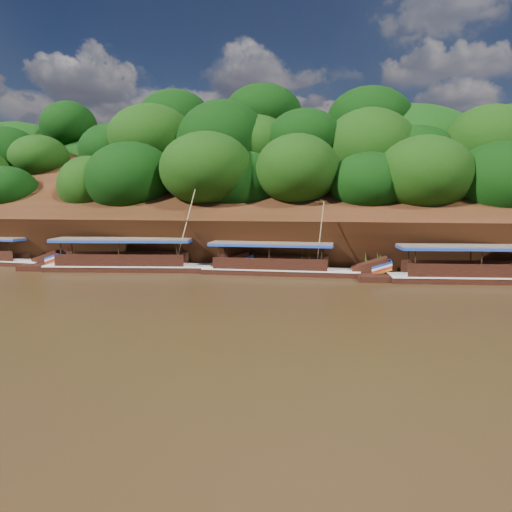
{
  "coord_description": "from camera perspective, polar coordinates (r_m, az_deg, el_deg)",
  "views": [
    {
      "loc": [
        4.82,
        -26.47,
        5.21
      ],
      "look_at": [
        -2.27,
        7.0,
        1.38
      ],
      "focal_mm": 35.0,
      "sensor_mm": 36.0,
      "label": 1
    }
  ],
  "objects": [
    {
      "name": "riverbank",
      "position": [
        49.54,
        6.35,
        2.5
      ],
      "size": [
        120.0,
        30.06,
        19.4
      ],
      "color": "black",
      "rests_on": "ground"
    },
    {
      "name": "boat_0",
      "position": [
        35.24,
        26.1,
        -1.89
      ],
      "size": [
        14.68,
        3.89,
        6.69
      ],
      "rotation": [
        0.0,
        0.0,
        0.13
      ],
      "color": "black",
      "rests_on": "ground"
    },
    {
      "name": "reeds",
      "position": [
        36.94,
        0.33,
        -0.41
      ],
      "size": [
        47.24,
        2.24,
        2.12
      ],
      "color": "#275A16",
      "rests_on": "ground"
    },
    {
      "name": "boat_2",
      "position": [
        37.81,
        -12.62,
        -0.85
      ],
      "size": [
        15.52,
        4.53,
        6.62
      ],
      "rotation": [
        0.0,
        0.0,
        0.17
      ],
      "color": "black",
      "rests_on": "ground"
    },
    {
      "name": "boat_1",
      "position": [
        35.1,
        3.93,
        -1.32
      ],
      "size": [
        13.12,
        2.55,
        5.54
      ],
      "rotation": [
        0.0,
        0.0,
        0.03
      ],
      "color": "black",
      "rests_on": "ground"
    },
    {
      "name": "ground",
      "position": [
        27.4,
        1.62,
        -4.58
      ],
      "size": [
        160.0,
        160.0,
        0.0
      ],
      "primitive_type": "plane",
      "color": "black",
      "rests_on": "ground"
    }
  ]
}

